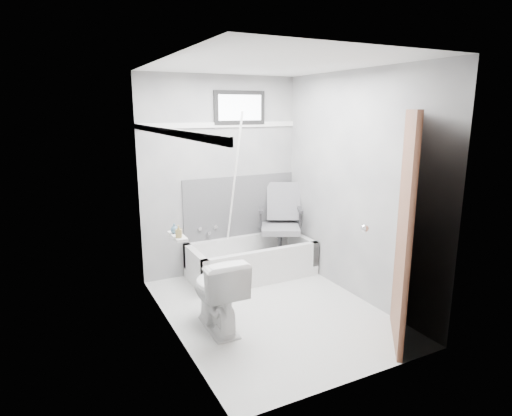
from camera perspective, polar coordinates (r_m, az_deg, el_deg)
floor at (r=4.49m, az=2.07°, el=-13.47°), size 2.60×2.60×0.00m
ceiling at (r=4.04m, az=2.37°, el=18.70°), size 2.60×2.60×0.00m
wall_back at (r=5.25m, az=-4.69°, el=4.21°), size 2.00×0.02×2.40m
wall_front at (r=3.05m, az=14.11°, el=-2.57°), size 2.00×0.02×2.40m
wall_left at (r=3.72m, az=-11.38°, el=0.35°), size 0.02×2.60×2.40m
wall_right at (r=4.65m, az=13.06°, el=2.78°), size 0.02×2.60×2.40m
bathtub at (r=5.26m, az=-0.62°, el=-6.88°), size 1.50×0.70×0.42m
office_chair at (r=5.38m, az=3.26°, el=-2.03°), size 0.75×0.75×0.97m
toilet at (r=4.03m, az=-5.22°, el=-11.11°), size 0.42×0.73×0.71m
door at (r=3.81m, az=25.00°, el=-3.43°), size 0.78×0.78×2.00m
window at (r=5.28m, az=-2.21°, el=13.23°), size 0.66×0.04×0.40m
backerboard at (r=5.41m, az=-2.12°, el=0.21°), size 1.50×0.02×0.78m
trim_back at (r=5.18m, az=-4.76°, el=10.99°), size 2.00×0.02×0.06m
trim_left at (r=3.64m, az=-11.63°, el=9.93°), size 0.02×2.60×0.06m
pole at (r=5.08m, az=-3.06°, el=2.22°), size 0.02×0.58×1.88m
shelf at (r=3.87m, az=-10.43°, el=-3.71°), size 0.10×0.32×0.02m
soap_bottle_a at (r=3.78m, az=-10.26°, el=-3.09°), size 0.07×0.07×0.11m
soap_bottle_b at (r=3.91m, az=-10.85°, el=-2.66°), size 0.09×0.09×0.09m
faucet at (r=5.29m, az=-6.44°, el=-2.96°), size 0.26×0.10×0.16m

